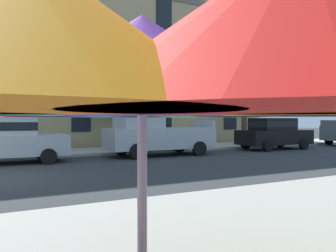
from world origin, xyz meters
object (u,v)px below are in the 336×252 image
object	(u,v)px
pickup_silver	(156,134)
patio_umbrella	(142,71)
street_tree_middle	(119,89)
street_tree_right	(244,96)
sedan_black	(274,133)
sedan_silver	(6,139)

from	to	relation	value
pickup_silver	patio_umbrella	world-z (taller)	patio_umbrella
street_tree_middle	pickup_silver	bearing A→B (deg)	-83.71
pickup_silver	patio_umbrella	bearing A→B (deg)	-116.20
pickup_silver	street_tree_right	world-z (taller)	street_tree_right
sedan_black	sedan_silver	bearing A→B (deg)	180.00
pickup_silver	street_tree_right	bearing A→B (deg)	22.35
pickup_silver	sedan_black	bearing A→B (deg)	-0.00
sedan_silver	sedan_black	size ratio (longest dim) A/B	1.00
sedan_black	patio_umbrella	xyz separation A→B (m)	(-13.72, -12.70, 1.04)
sedan_black	patio_umbrella	world-z (taller)	patio_umbrella
patio_umbrella	sedan_black	bearing A→B (deg)	42.78
street_tree_middle	patio_umbrella	distance (m)	17.57
street_tree_middle	patio_umbrella	bearing A→B (deg)	-109.45
street_tree_middle	street_tree_right	world-z (taller)	street_tree_middle
pickup_silver	patio_umbrella	xyz separation A→B (m)	(-6.25, -12.70, 0.96)
pickup_silver	street_tree_right	size ratio (longest dim) A/B	1.17
street_tree_middle	street_tree_right	bearing A→B (deg)	-3.24
sedan_silver	street_tree_right	distance (m)	15.01
pickup_silver	patio_umbrella	distance (m)	14.19
pickup_silver	sedan_silver	bearing A→B (deg)	-180.00
patio_umbrella	sedan_silver	bearing A→B (deg)	90.49
patio_umbrella	pickup_silver	bearing A→B (deg)	63.80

